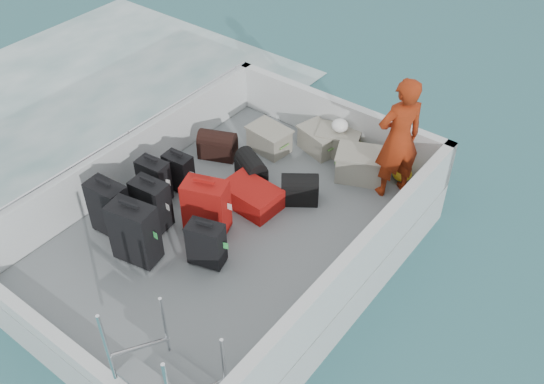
{
  "coord_description": "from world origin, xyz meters",
  "views": [
    {
      "loc": [
        3.77,
        -4.07,
        5.93
      ],
      "look_at": [
        0.25,
        0.54,
        1.0
      ],
      "focal_mm": 40.0,
      "sensor_mm": 36.0,
      "label": 1
    }
  ],
  "objects_px": {
    "suitcase_0": "(109,209)",
    "suitcase_2": "(179,173)",
    "suitcase_8": "(251,196)",
    "crate_1": "(319,141)",
    "suitcase_4": "(151,204)",
    "suitcase_6": "(206,245)",
    "crate_3": "(361,166)",
    "suitcase_5": "(206,207)",
    "suitcase_1": "(154,181)",
    "passenger": "(399,139)",
    "crate_2": "(338,142)",
    "suitcase_3": "(135,233)",
    "crate_0": "(269,140)"
  },
  "relations": [
    {
      "from": "crate_0",
      "to": "crate_3",
      "type": "height_order",
      "value": "crate_3"
    },
    {
      "from": "suitcase_4",
      "to": "suitcase_0",
      "type": "bearing_deg",
      "value": -133.47
    },
    {
      "from": "crate_0",
      "to": "passenger",
      "type": "xyz_separation_m",
      "value": [
        1.88,
        0.25,
        0.69
      ]
    },
    {
      "from": "suitcase_0",
      "to": "crate_0",
      "type": "xyz_separation_m",
      "value": [
        0.49,
        2.56,
        -0.2
      ]
    },
    {
      "from": "suitcase_4",
      "to": "crate_1",
      "type": "xyz_separation_m",
      "value": [
        0.77,
        2.59,
        -0.17
      ]
    },
    {
      "from": "suitcase_2",
      "to": "suitcase_4",
      "type": "relative_size",
      "value": 0.82
    },
    {
      "from": "suitcase_3",
      "to": "crate_0",
      "type": "relative_size",
      "value": 1.42
    },
    {
      "from": "suitcase_2",
      "to": "passenger",
      "type": "height_order",
      "value": "passenger"
    },
    {
      "from": "suitcase_2",
      "to": "suitcase_6",
      "type": "bearing_deg",
      "value": -38.01
    },
    {
      "from": "crate_3",
      "to": "crate_2",
      "type": "bearing_deg",
      "value": 151.5
    },
    {
      "from": "suitcase_0",
      "to": "crate_3",
      "type": "height_order",
      "value": "suitcase_0"
    },
    {
      "from": "suitcase_8",
      "to": "passenger",
      "type": "xyz_separation_m",
      "value": [
        1.32,
        1.37,
        0.71
      ]
    },
    {
      "from": "suitcase_1",
      "to": "suitcase_5",
      "type": "relative_size",
      "value": 0.83
    },
    {
      "from": "suitcase_6",
      "to": "crate_3",
      "type": "height_order",
      "value": "suitcase_6"
    },
    {
      "from": "suitcase_3",
      "to": "suitcase_5",
      "type": "height_order",
      "value": "suitcase_3"
    },
    {
      "from": "suitcase_0",
      "to": "suitcase_4",
      "type": "bearing_deg",
      "value": 47.68
    },
    {
      "from": "suitcase_1",
      "to": "suitcase_2",
      "type": "distance_m",
      "value": 0.36
    },
    {
      "from": "suitcase_4",
      "to": "suitcase_6",
      "type": "xyz_separation_m",
      "value": [
        0.98,
        -0.08,
        -0.04
      ]
    },
    {
      "from": "suitcase_0",
      "to": "suitcase_8",
      "type": "height_order",
      "value": "suitcase_0"
    },
    {
      "from": "suitcase_1",
      "to": "suitcase_2",
      "type": "height_order",
      "value": "suitcase_1"
    },
    {
      "from": "suitcase_0",
      "to": "suitcase_4",
      "type": "relative_size",
      "value": 1.11
    },
    {
      "from": "suitcase_1",
      "to": "passenger",
      "type": "distance_m",
      "value": 3.2
    },
    {
      "from": "crate_1",
      "to": "passenger",
      "type": "bearing_deg",
      "value": -7.98
    },
    {
      "from": "suitcase_0",
      "to": "suitcase_3",
      "type": "bearing_deg",
      "value": -16.14
    },
    {
      "from": "suitcase_2",
      "to": "crate_1",
      "type": "relative_size",
      "value": 1.0
    },
    {
      "from": "suitcase_8",
      "to": "crate_1",
      "type": "bearing_deg",
      "value": 2.86
    },
    {
      "from": "suitcase_3",
      "to": "crate_1",
      "type": "xyz_separation_m",
      "value": [
        0.49,
        3.11,
        -0.23
      ]
    },
    {
      "from": "suitcase_3",
      "to": "suitcase_5",
      "type": "bearing_deg",
      "value": 58.51
    },
    {
      "from": "suitcase_0",
      "to": "suitcase_4",
      "type": "xyz_separation_m",
      "value": [
        0.31,
        0.4,
        -0.04
      ]
    },
    {
      "from": "suitcase_8",
      "to": "crate_1",
      "type": "xyz_separation_m",
      "value": [
        0.02,
        1.55,
        0.02
      ]
    },
    {
      "from": "suitcase_5",
      "to": "suitcase_6",
      "type": "distance_m",
      "value": 0.57
    },
    {
      "from": "suitcase_1",
      "to": "crate_3",
      "type": "distance_m",
      "value": 2.8
    },
    {
      "from": "suitcase_0",
      "to": "suitcase_2",
      "type": "bearing_deg",
      "value": 81.66
    },
    {
      "from": "suitcase_4",
      "to": "passenger",
      "type": "xyz_separation_m",
      "value": [
        2.06,
        2.41,
        0.53
      ]
    },
    {
      "from": "crate_1",
      "to": "crate_3",
      "type": "relative_size",
      "value": 0.85
    },
    {
      "from": "suitcase_8",
      "to": "crate_0",
      "type": "height_order",
      "value": "crate_0"
    },
    {
      "from": "suitcase_4",
      "to": "passenger",
      "type": "relative_size",
      "value": 0.39
    },
    {
      "from": "suitcase_4",
      "to": "crate_2",
      "type": "xyz_separation_m",
      "value": [
        1.02,
        2.72,
        -0.16
      ]
    },
    {
      "from": "suitcase_6",
      "to": "crate_3",
      "type": "relative_size",
      "value": 0.9
    },
    {
      "from": "suitcase_0",
      "to": "suitcase_8",
      "type": "distance_m",
      "value": 1.8
    },
    {
      "from": "suitcase_5",
      "to": "suitcase_8",
      "type": "distance_m",
      "value": 0.74
    },
    {
      "from": "suitcase_1",
      "to": "crate_0",
      "type": "distance_m",
      "value": 1.87
    },
    {
      "from": "suitcase_2",
      "to": "suitcase_0",
      "type": "bearing_deg",
      "value": -98.96
    },
    {
      "from": "suitcase_0",
      "to": "suitcase_5",
      "type": "bearing_deg",
      "value": 34.82
    },
    {
      "from": "suitcase_3",
      "to": "suitcase_8",
      "type": "xyz_separation_m",
      "value": [
        0.47,
        1.56,
        -0.25
      ]
    },
    {
      "from": "crate_1",
      "to": "passenger",
      "type": "relative_size",
      "value": 0.32
    },
    {
      "from": "suitcase_1",
      "to": "suitcase_3",
      "type": "height_order",
      "value": "suitcase_3"
    },
    {
      "from": "suitcase_1",
      "to": "crate_1",
      "type": "bearing_deg",
      "value": 57.57
    },
    {
      "from": "crate_0",
      "to": "crate_2",
      "type": "distance_m",
      "value": 1.01
    },
    {
      "from": "crate_1",
      "to": "suitcase_6",
      "type": "bearing_deg",
      "value": -85.44
    }
  ]
}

